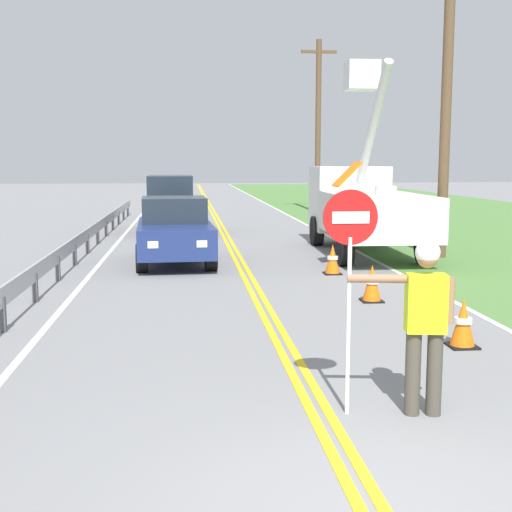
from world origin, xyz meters
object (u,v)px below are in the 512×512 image
Objects in this scene: oncoming_sedan_nearest at (175,231)px; stop_sign_paddle at (350,251)px; utility_pole_mid at (318,124)px; utility_pole_near at (447,84)px; traffic_cone_tail at (333,260)px; oncoming_suv_second at (171,204)px; utility_bucket_truck at (363,204)px; traffic_cone_mid at (372,284)px; traffic_cone_lead at (463,324)px; flagger_worker at (424,316)px.

stop_sign_paddle is at bearing -79.78° from oncoming_sedan_nearest.
utility_pole_mid is (7.06, 17.32, 3.70)m from oncoming_sedan_nearest.
utility_pole_near reaches higher than traffic_cone_tail.
oncoming_sedan_nearest is 8.20m from utility_pole_near.
utility_bucket_truck is at bearing -48.77° from oncoming_suv_second.
oncoming_suv_second is at bearing -128.42° from utility_pole_mid.
stop_sign_paddle reaches higher than traffic_cone_mid.
utility_pole_near is at bearing -33.33° from utility_bucket_truck.
oncoming_suv_second is at bearing 105.07° from traffic_cone_lead.
utility_pole_mid is 12.43× the size of traffic_cone_tail.
oncoming_sedan_nearest reaches higher than traffic_cone_tail.
traffic_cone_lead is 1.00× the size of traffic_cone_tail.
utility_pole_near is 12.75× the size of traffic_cone_tail.
traffic_cone_lead is (4.45, -16.53, -0.72)m from oncoming_suv_second.
utility_pole_near is 12.75× the size of traffic_cone_mid.
oncoming_sedan_nearest reaches higher than traffic_cone_lead.
utility_pole_near is 10.33m from traffic_cone_lead.
stop_sign_paddle is 0.27× the size of utility_pole_mid.
utility_pole_mid is 20.12m from traffic_cone_tail.
traffic_cone_tail is at bearing 78.78° from stop_sign_paddle.
oncoming_sedan_nearest reaches higher than traffic_cone_mid.
stop_sign_paddle is 28.73m from utility_pole_mid.
flagger_worker is 2.61× the size of traffic_cone_tail.
traffic_cone_mid is (4.03, -13.31, -0.72)m from oncoming_suv_second.
traffic_cone_tail is (-1.67, -3.71, -1.08)m from utility_bucket_truck.
utility_pole_mid is at bearing 67.82° from oncoming_sedan_nearest.
utility_pole_near is at bearing -89.38° from utility_pole_mid.
stop_sign_paddle is 3.33× the size of traffic_cone_mid.
flagger_worker reaches higher than oncoming_sedan_nearest.
flagger_worker is 12.73m from utility_pole_near.
flagger_worker is 8.95m from traffic_cone_tail.
oncoming_suv_second is at bearing 91.94° from oncoming_sedan_nearest.
flagger_worker is 2.61× the size of traffic_cone_lead.
utility_pole_near reaches higher than flagger_worker.
utility_pole_near reaches higher than stop_sign_paddle.
utility_bucket_truck is 9.80× the size of traffic_cone_tail.
traffic_cone_mid is (-3.31, -22.55, -4.20)m from utility_pole_mid.
flagger_worker is at bearing -96.28° from traffic_cone_tail.
utility_pole_near reaches higher than oncoming_sedan_nearest.
flagger_worker is at bearing -120.75° from traffic_cone_lead.
oncoming_sedan_nearest is at bearing 100.22° from stop_sign_paddle.
flagger_worker is at bearing -111.80° from utility_pole_near.
utility_bucket_truck is at bearing 76.92° from traffic_cone_mid.
flagger_worker is 1.02m from stop_sign_paddle.
utility_bucket_truck is at bearing 17.14° from oncoming_sedan_nearest.
utility_pole_mid reaches higher than oncoming_suv_second.
utility_pole_mid is (-0.18, 16.91, -0.11)m from utility_pole_near.
utility_bucket_truck is 9.80× the size of traffic_cone_mid.
traffic_cone_tail is (-0.07, 3.17, 0.00)m from traffic_cone_mid.
utility_pole_near is at bearing 68.20° from flagger_worker.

